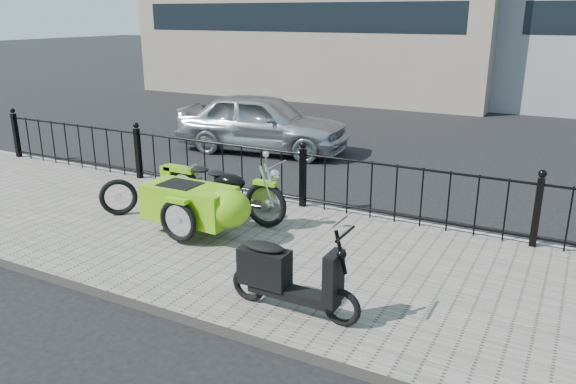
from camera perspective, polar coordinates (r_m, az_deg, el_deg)
The scene contains 8 objects.
ground at distance 8.18m, azimuth -2.64°, elevation -4.83°, with size 120.00×120.00×0.00m, color black.
sidewalk at distance 7.77m, azimuth -4.54°, elevation -5.66°, with size 30.00×3.80×0.12m, color #655F55.
curb at distance 9.34m, azimuth 1.88°, elevation -1.51°, with size 30.00×0.10×0.12m, color gray.
iron_fence at distance 9.06m, azimuth 1.51°, elevation 1.38°, with size 14.11×0.11×1.08m.
motorcycle_sidecar at distance 8.01m, azimuth -8.36°, elevation -0.97°, with size 2.28×1.48×0.98m.
scooter at distance 5.92m, azimuth -0.34°, elevation -8.54°, with size 1.50×0.44×1.02m.
spare_tire at distance 9.09m, azimuth -16.84°, elevation -0.51°, with size 0.58×0.58×0.08m, color black.
sedan_car at distance 13.26m, azimuth -2.60°, elevation 7.07°, with size 1.63×4.05×1.38m, color #AFB2B6.
Camera 1 is at (3.90, -6.47, 3.13)m, focal length 35.00 mm.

